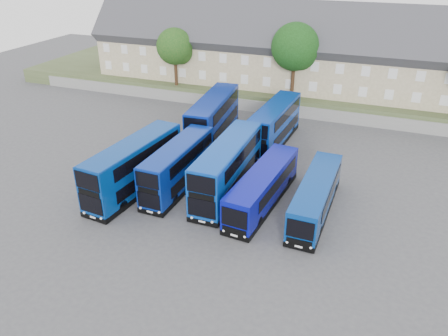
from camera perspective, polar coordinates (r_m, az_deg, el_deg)
ground at (r=36.03m, az=-3.91°, el=-5.36°), size 120.00×120.00×0.00m
retaining_wall at (r=56.20m, az=6.36°, el=7.77°), size 70.00×0.40×1.50m
earth_bank at (r=65.39m, az=8.73°, el=10.67°), size 80.00×20.00×2.00m
terrace_row at (r=59.63m, az=11.10°, el=14.44°), size 60.00×10.40×11.20m
dd_front_left at (r=38.38m, az=-11.63°, el=0.06°), size 3.68×11.42×4.46m
dd_front_mid at (r=38.31m, az=-6.00°, el=0.09°), size 2.54×10.20×4.03m
dd_front_right at (r=37.32m, az=0.48°, el=-0.10°), size 2.65×11.40×4.53m
dd_rear_left at (r=47.98m, az=-1.40°, el=6.42°), size 3.70×11.90×4.66m
dd_rear_right at (r=46.99m, az=6.60°, el=5.55°), size 3.11×10.99×4.32m
coach_east_a at (r=36.01m, az=5.08°, el=-2.63°), size 3.34×11.37×3.06m
coach_east_b at (r=35.49m, az=11.87°, el=-3.75°), size 2.50×10.88×2.96m
tree_west at (r=60.27m, az=-6.29°, el=15.34°), size 4.80×4.80×7.65m
tree_mid at (r=55.26m, az=9.43°, el=15.13°), size 5.76×5.76×9.18m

